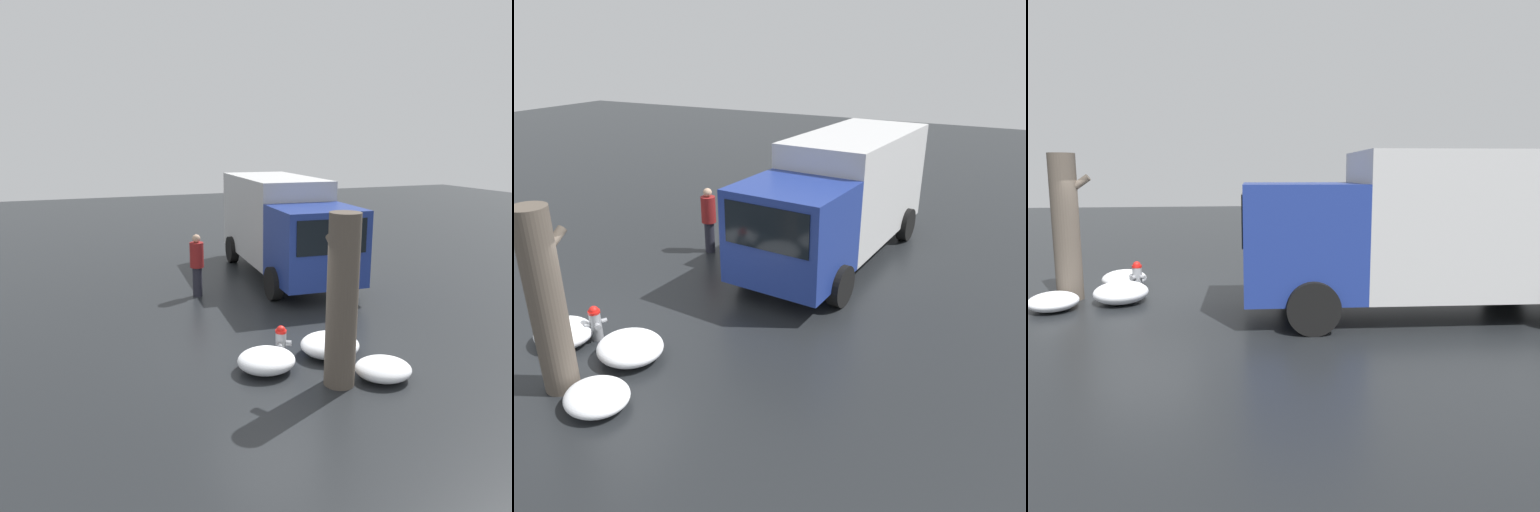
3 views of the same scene
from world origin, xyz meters
TOP-DOWN VIEW (x-y plane):
  - ground_plane at (0.00, 0.00)m, footprint 60.00×60.00m
  - fire_hydrant at (-0.00, -0.00)m, footprint 0.40×0.35m
  - tree_trunk at (-1.30, -0.55)m, footprint 0.82×0.54m
  - delivery_truck at (5.81, -2.59)m, footprint 6.88×2.87m
  - pedestrian at (4.52, 0.51)m, footprint 0.37×0.37m
  - snow_pile_by_hydrant at (-1.39, -1.41)m, footprint 0.94×1.03m
  - snow_pile_curbside at (-0.18, -0.99)m, footprint 1.09×1.18m
  - snow_pile_by_tree at (-0.37, 0.45)m, footprint 1.00×1.09m

SIDE VIEW (x-z plane):
  - ground_plane at x=0.00m, z-range 0.00..0.00m
  - snow_pile_by_hydrant at x=-1.39m, z-range 0.00..0.35m
  - snow_pile_by_tree at x=-0.37m, z-range 0.00..0.41m
  - snow_pile_curbside at x=-0.18m, z-range 0.00..0.44m
  - fire_hydrant at x=0.00m, z-range 0.01..0.70m
  - pedestrian at x=4.52m, z-range 0.08..1.80m
  - tree_trunk at x=-1.30m, z-range 0.01..3.06m
  - delivery_truck at x=5.81m, z-range 0.12..3.15m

